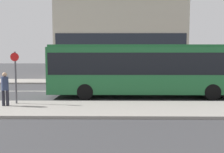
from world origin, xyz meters
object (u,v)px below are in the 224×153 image
object	(u,v)px
parked_car_0	(217,78)
bus_stop_sign	(15,73)
city_bus	(146,67)
pedestrian_near_stop	(5,87)

from	to	relation	value
parked_car_0	bus_stop_sign	xyz separation A→B (m)	(-14.04, -8.91, 1.04)
city_bus	pedestrian_near_stop	xyz separation A→B (m)	(-7.46, -3.55, -0.81)
city_bus	parked_car_0	xyz separation A→B (m)	(6.89, 5.97, -1.22)
parked_car_0	city_bus	bearing A→B (deg)	-139.09
bus_stop_sign	pedestrian_near_stop	bearing A→B (deg)	-116.31
pedestrian_near_stop	bus_stop_sign	distance (m)	0.93
parked_car_0	pedestrian_near_stop	xyz separation A→B (m)	(-14.34, -9.52, 0.41)
city_bus	parked_car_0	world-z (taller)	city_bus
parked_car_0	bus_stop_sign	size ratio (longest dim) A/B	1.52
city_bus	pedestrian_near_stop	distance (m)	8.30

